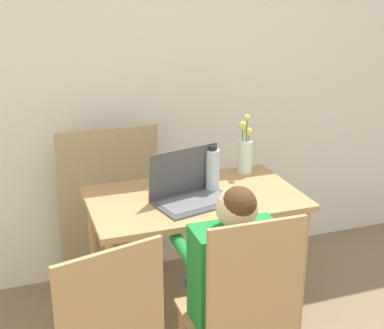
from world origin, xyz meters
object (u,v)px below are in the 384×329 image
laptop (190,189)px  water_bottle (213,170)px  flower_vase (245,152)px  chair_occupied (241,318)px  person_seated (230,269)px

laptop → water_bottle: bearing=14.1°
flower_vase → chair_occupied: bearing=-114.8°
chair_occupied → water_bottle: bearing=-101.0°
chair_occupied → person_seated: person_seated is taller
chair_occupied → laptop: 0.70m
water_bottle → flower_vase: bearing=35.0°
laptop → person_seated: bearing=-104.1°
laptop → water_bottle: size_ratio=1.77×
chair_occupied → laptop: (0.00, 0.63, 0.31)m
flower_vase → water_bottle: flower_vase is taller
chair_occupied → flower_vase: size_ratio=2.84×
person_seated → flower_vase: (0.41, 0.76, 0.22)m
flower_vase → water_bottle: size_ratio=1.40×
water_bottle → laptop: bearing=-151.9°
laptop → water_bottle: (0.14, 0.08, 0.06)m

